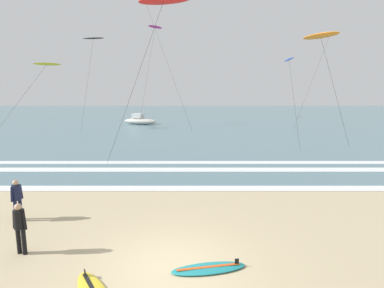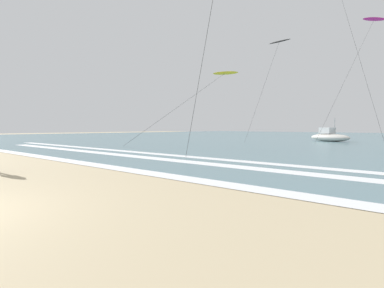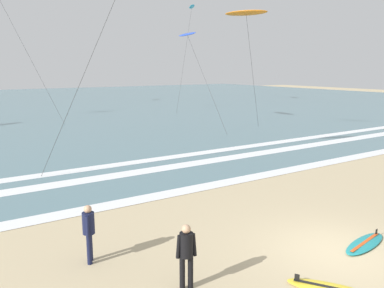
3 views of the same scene
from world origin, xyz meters
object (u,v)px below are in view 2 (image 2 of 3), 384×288
Objects in this scene: kite_magenta_distant_high at (374,20)px; offshore_boat at (330,137)px; kite_black_high_right at (279,42)px; kite_yellow_low_near at (225,73)px.

offshore_boat is at bearing -97.04° from kite_magenta_distant_high.
kite_black_high_right is 14.30m from kite_magenta_distant_high.
kite_black_high_right reaches higher than kite_yellow_low_near.
kite_black_high_right is 0.69× the size of kite_magenta_distant_high.
kite_black_high_right is 2.26× the size of offshore_boat.
offshore_boat is (-1.32, -10.65, -15.25)m from kite_magenta_distant_high.
kite_yellow_low_near is at bearing -131.54° from kite_black_high_right.
kite_magenta_distant_high is 18.64m from offshore_boat.
offshore_boat is (6.01, 1.06, -11.53)m from kite_black_high_right.
kite_yellow_low_near is 21.86m from kite_magenta_distant_high.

